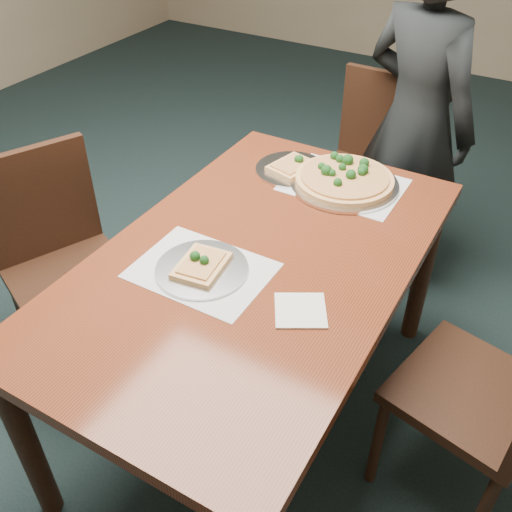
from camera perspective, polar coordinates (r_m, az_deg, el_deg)
The scene contains 12 objects.
ground at distance 2.50m, azimuth -8.64°, elevation -9.79°, with size 8.00×8.00×0.00m, color black.
dining_table at distance 1.83m, azimuth -0.00°, elevation -2.27°, with size 0.90×1.50×0.75m.
chair_far at distance 2.83m, azimuth 11.31°, elevation 9.38°, with size 0.44×0.44×0.91m.
chair_left at distance 2.28m, azimuth -19.06°, elevation 0.15°, with size 0.55×0.55×0.91m.
chair_right at distance 1.83m, azimuth 23.37°, elevation -12.56°, with size 0.50×0.50×0.91m.
diner at distance 2.61m, azimuth 15.67°, elevation 12.75°, with size 0.57×0.37×1.57m, color black.
placemat_main at distance 2.14m, azimuth 8.77°, elevation 7.05°, with size 0.42×0.32×0.00m, color white.
placemat_near at distance 1.72m, azimuth -5.43°, elevation -1.43°, with size 0.40×0.30×0.00m, color white.
pizza_pan at distance 2.13m, azimuth 8.83°, elevation 7.61°, with size 0.40×0.40×0.07m.
slice_plate_near at distance 1.71m, azimuth -5.47°, elevation -1.10°, with size 0.28×0.28×0.06m.
slice_plate_far at distance 2.21m, azimuth 3.66°, elevation 8.80°, with size 0.28×0.28×0.06m.
napkin at distance 1.58m, azimuth 4.47°, elevation -5.45°, with size 0.14×0.14×0.01m, color white.
Camera 1 is at (1.15, -1.25, 1.84)m, focal length 40.00 mm.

